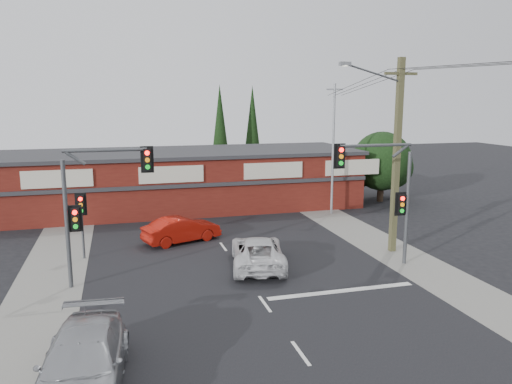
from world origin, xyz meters
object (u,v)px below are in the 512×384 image
object	(u,v)px
silver_suv	(83,364)
utility_pole	(395,150)
shop_building	(180,179)
red_sedan	(182,230)
white_suv	(258,252)

from	to	relation	value
silver_suv	utility_pole	size ratio (longest dim) A/B	0.56
shop_building	utility_pole	xyz separation A→B (m)	(9.36, -14.00, 3.26)
silver_suv	shop_building	distance (m)	23.94
red_sedan	shop_building	xyz separation A→B (m)	(1.05, 9.29, 1.41)
utility_pole	red_sedan	bearing A→B (deg)	155.68
silver_suv	utility_pole	bearing A→B (deg)	36.78
white_suv	red_sedan	distance (m)	5.97
shop_building	utility_pole	bearing A→B (deg)	-56.24
red_sedan	shop_building	world-z (taller)	shop_building
silver_suv	utility_pole	world-z (taller)	utility_pole
white_suv	shop_building	xyz separation A→B (m)	(-1.95, 14.45, 1.41)
white_suv	silver_suv	bearing A→B (deg)	61.56
white_suv	silver_suv	xyz separation A→B (m)	(-7.45, -8.82, 0.08)
red_sedan	utility_pole	world-z (taller)	utility_pole
white_suv	red_sedan	world-z (taller)	white_suv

